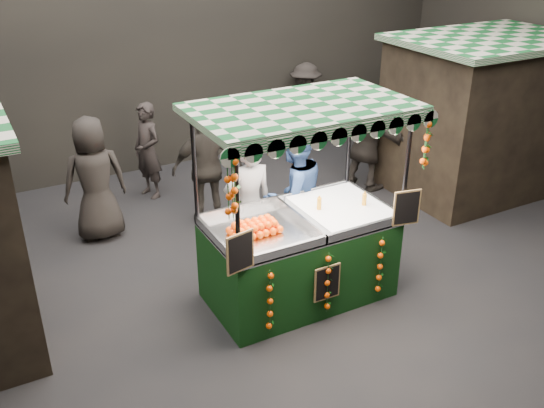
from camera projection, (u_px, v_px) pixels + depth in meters
ground at (299, 297)px, 7.57m from camera, size 12.00×12.00×0.00m
market_hall at (306, 20)px, 6.09m from camera, size 12.10×10.10×5.05m
neighbour_stall_right at (481, 115)px, 10.06m from camera, size 3.00×2.20×2.60m
juice_stall at (302, 243)px, 7.26m from camera, size 2.56×1.51×2.48m
vendor_grey at (249, 207)px, 7.77m from camera, size 0.69×0.46×1.87m
vendor_blue at (294, 196)px, 8.03m from camera, size 1.02×0.84×1.91m
shopper_1 at (418, 135)px, 10.54m from camera, size 1.02×0.95×1.69m
shopper_2 at (207, 167)px, 9.02m from camera, size 1.13×0.64×1.83m
shopper_3 at (305, 106)px, 12.05m from camera, size 1.20×1.27×1.73m
shopper_4 at (95, 179)px, 8.60m from camera, size 0.92×0.62×1.85m
shopper_5 at (366, 137)px, 10.25m from camera, size 1.11×1.79×1.84m
shopper_6 at (148, 151)px, 9.94m from camera, size 0.56×0.69×1.62m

